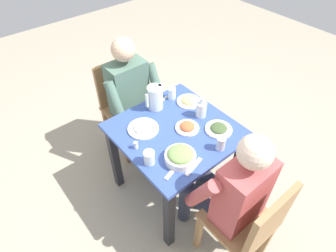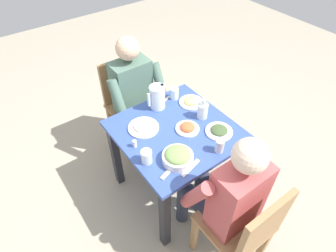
% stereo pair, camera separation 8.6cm
% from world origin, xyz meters
% --- Properties ---
extents(ground_plane, '(8.00, 8.00, 0.00)m').
position_xyz_m(ground_plane, '(0.00, 0.00, 0.00)').
color(ground_plane, '#9E937F').
extents(dining_table, '(0.81, 0.81, 0.73)m').
position_xyz_m(dining_table, '(0.00, 0.00, 0.59)').
color(dining_table, '#334C99').
rests_on(dining_table, ground_plane).
extents(chair_near, '(0.40, 0.40, 0.88)m').
position_xyz_m(chair_near, '(-0.02, -0.76, 0.50)').
color(chair_near, '#997047').
rests_on(chair_near, ground_plane).
extents(chair_far, '(0.40, 0.40, 0.88)m').
position_xyz_m(chair_far, '(0.04, 0.76, 0.50)').
color(chair_far, '#997047').
rests_on(chair_far, ground_plane).
extents(diner_near, '(0.48, 0.53, 1.18)m').
position_xyz_m(diner_near, '(-0.02, -0.56, 0.65)').
color(diner_near, '#4C6B5B').
rests_on(diner_near, ground_plane).
extents(diner_far, '(0.48, 0.53, 1.18)m').
position_xyz_m(diner_far, '(0.04, 0.56, 0.65)').
color(diner_far, '#B24C4C').
rests_on(diner_far, ground_plane).
extents(water_pitcher, '(0.16, 0.12, 0.19)m').
position_xyz_m(water_pitcher, '(-0.04, -0.29, 0.82)').
color(water_pitcher, silver).
rests_on(water_pitcher, dining_table).
extents(salad_bowl, '(0.20, 0.20, 0.09)m').
position_xyz_m(salad_bowl, '(0.16, 0.24, 0.77)').
color(salad_bowl, white).
rests_on(salad_bowl, dining_table).
extents(plate_yoghurt, '(0.22, 0.22, 0.04)m').
position_xyz_m(plate_yoghurt, '(0.18, -0.15, 0.74)').
color(plate_yoghurt, white).
rests_on(plate_yoghurt, dining_table).
extents(plate_rice_curry, '(0.17, 0.17, 0.05)m').
position_xyz_m(plate_rice_curry, '(-0.07, 0.05, 0.74)').
color(plate_rice_curry, white).
rests_on(plate_rice_curry, dining_table).
extents(plate_dolmas, '(0.19, 0.19, 0.04)m').
position_xyz_m(plate_dolmas, '(-0.23, 0.20, 0.74)').
color(plate_dolmas, white).
rests_on(plate_dolmas, dining_table).
extents(plate_fries, '(0.19, 0.19, 0.05)m').
position_xyz_m(plate_fries, '(-0.28, -0.17, 0.74)').
color(plate_fries, white).
rests_on(plate_fries, dining_table).
extents(water_glass_far_right, '(0.07, 0.07, 0.09)m').
position_xyz_m(water_glass_far_right, '(-0.21, -0.30, 0.77)').
color(water_glass_far_right, silver).
rests_on(water_glass_far_right, dining_table).
extents(water_glass_center, '(0.06, 0.06, 0.10)m').
position_xyz_m(water_glass_center, '(-0.11, 0.33, 0.77)').
color(water_glass_center, silver).
rests_on(water_glass_center, dining_table).
extents(water_glass_by_pitcher, '(0.07, 0.07, 0.10)m').
position_xyz_m(water_glass_by_pitcher, '(0.33, 0.12, 0.77)').
color(water_glass_by_pitcher, silver).
rests_on(water_glass_by_pitcher, dining_table).
extents(oil_carafe, '(0.08, 0.08, 0.16)m').
position_xyz_m(oil_carafe, '(-0.24, 0.01, 0.78)').
color(oil_carafe, silver).
rests_on(oil_carafe, dining_table).
extents(salt_shaker, '(0.03, 0.03, 0.05)m').
position_xyz_m(salt_shaker, '(0.32, -0.03, 0.75)').
color(salt_shaker, white).
rests_on(salt_shaker, dining_table).
extents(fork_near, '(0.17, 0.07, 0.01)m').
position_xyz_m(fork_near, '(0.14, 0.33, 0.73)').
color(fork_near, silver).
rests_on(fork_near, dining_table).
extents(knife_near, '(0.18, 0.07, 0.01)m').
position_xyz_m(knife_near, '(-0.11, -0.31, 0.73)').
color(knife_near, silver).
rests_on(knife_near, dining_table).
extents(fork_far, '(0.17, 0.07, 0.01)m').
position_xyz_m(fork_far, '(0.25, 0.27, 0.73)').
color(fork_far, silver).
rests_on(fork_far, dining_table).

